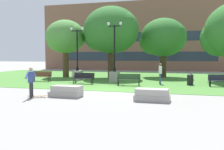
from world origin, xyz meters
name	(u,v)px	position (x,y,z in m)	size (l,w,h in m)	color
ground_plane	(103,91)	(0.00, 0.00, 0.00)	(140.00, 140.00, 0.00)	gray
grass_lawn	(133,78)	(0.00, 10.00, 0.01)	(40.00, 20.00, 0.02)	#4C8438
concrete_block_center	(66,92)	(-1.30, -2.69, 0.31)	(1.81, 0.90, 0.64)	#9E9991
concrete_block_left	(152,95)	(3.55, -2.76, 0.31)	(1.80, 0.90, 0.64)	#9E9991
person_skateboarder	(31,80)	(-3.01, -3.54, 0.97)	(0.39, 1.48, 1.71)	#28282D
skateboard	(37,96)	(-2.76, -3.39, 0.09)	(0.99, 0.66, 0.14)	olive
park_bench_near_left	(42,76)	(-7.27, 4.69, 0.54)	(1.81, 0.57, 0.90)	brown
park_bench_near_right	(221,80)	(7.72, 4.79, 0.54)	(1.86, 0.77, 0.90)	#1E232D
park_bench_far_left	(84,77)	(-2.89, 3.80, 0.54)	(1.82, 0.61, 0.90)	black
park_bench_far_right	(129,79)	(0.95, 3.56, 0.54)	(1.86, 0.78, 0.90)	#284723
lamp_post_center	(114,69)	(-0.91, 6.19, 1.10)	(1.32, 0.80, 5.38)	gray
lamp_post_right	(77,69)	(-4.65, 6.66, 1.05)	(1.32, 0.80, 5.10)	#ADA89E
tree_far_left	(111,31)	(-2.22, 9.51, 4.83)	(5.85, 5.57, 7.25)	#42301E
tree_far_right	(65,37)	(-7.23, 9.40, 4.25)	(4.35, 4.14, 6.07)	#4C3823
tree_near_right	(163,38)	(2.77, 12.24, 4.17)	(5.01, 4.77, 6.25)	#42301E
trash_bin	(190,79)	(5.53, 5.13, 0.50)	(0.49, 0.49, 0.96)	black
person_bystander_near_lawn	(160,72)	(3.20, 5.18, 0.98)	(0.29, 0.63, 1.71)	#384C7A
building_facade_distant	(137,36)	(-2.26, 24.50, 5.35)	(31.66, 1.03, 10.72)	brown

